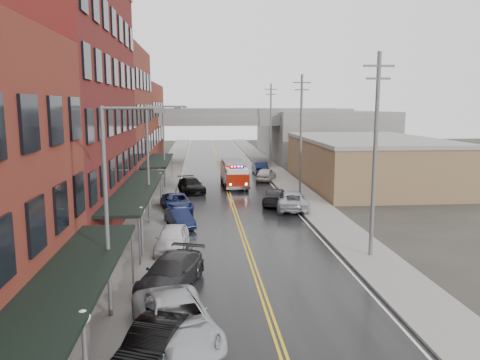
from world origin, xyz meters
TOP-DOWN VIEW (x-y plane):
  - road at (0.00, 30.00)m, footprint 11.00×160.00m
  - sidewalk_left at (-7.30, 30.00)m, footprint 3.00×160.00m
  - sidewalk_right at (7.30, 30.00)m, footprint 3.00×160.00m
  - curb_left at (-5.65, 30.00)m, footprint 0.30×160.00m
  - curb_right at (5.65, 30.00)m, footprint 0.30×160.00m
  - brick_building_b at (-13.30, 23.00)m, footprint 9.00×20.00m
  - brick_building_c at (-13.30, 40.50)m, footprint 9.00×15.00m
  - brick_building_far at (-13.30, 58.00)m, footprint 9.00×20.00m
  - tan_building at (16.00, 40.00)m, footprint 14.00×22.00m
  - right_far_block at (18.00, 70.00)m, footprint 18.00×30.00m
  - awning_0 at (-7.49, 4.00)m, footprint 2.60×16.00m
  - awning_1 at (-7.49, 23.00)m, footprint 2.60×18.00m
  - awning_2 at (-7.49, 40.50)m, footprint 2.60×13.00m
  - globe_lamp_0 at (-6.40, 2.00)m, footprint 0.44×0.44m
  - globe_lamp_1 at (-6.40, 16.00)m, footprint 0.44×0.44m
  - globe_lamp_2 at (-6.40, 30.00)m, footprint 0.44×0.44m
  - street_lamp_0 at (-6.55, 8.00)m, footprint 2.64×0.22m
  - street_lamp_1 at (-6.55, 24.00)m, footprint 2.64×0.22m
  - street_lamp_2 at (-6.55, 40.00)m, footprint 2.64×0.22m
  - utility_pole_0 at (7.20, 15.00)m, footprint 1.80×0.24m
  - utility_pole_1 at (7.20, 35.00)m, footprint 1.80×0.24m
  - utility_pole_2 at (7.20, 55.00)m, footprint 1.80×0.24m
  - overpass at (0.00, 62.00)m, footprint 40.00×10.00m
  - fire_truck at (0.86, 40.11)m, footprint 3.32×7.71m
  - parked_car_left_1 at (-4.65, 4.36)m, footprint 2.85×4.65m
  - parked_car_left_2 at (-3.93, 5.80)m, footprint 4.20×6.51m
  - parked_car_left_3 at (-4.43, 11.30)m, footprint 3.79×5.78m
  - parked_car_left_4 at (-4.71, 17.23)m, footprint 2.17×4.78m
  - parked_car_left_5 at (-4.51, 23.18)m, footprint 2.62×4.29m
  - parked_car_left_6 at (-5.00, 28.80)m, footprint 3.31×5.45m
  - parked_car_left_7 at (-3.84, 37.14)m, footprint 3.39×5.48m
  - parked_car_right_0 at (5.00, 28.20)m, footprint 3.37×6.11m
  - parked_car_right_1 at (3.96, 30.34)m, footprint 3.38×5.51m
  - parked_car_right_2 at (5.00, 43.90)m, footprint 3.28×4.97m
  - parked_car_right_3 at (5.00, 49.64)m, footprint 1.78×4.92m

SIDE VIEW (x-z plane):
  - road at x=0.00m, z-range 0.00..0.02m
  - sidewalk_left at x=-7.30m, z-range 0.00..0.15m
  - sidewalk_right at x=7.30m, z-range 0.00..0.15m
  - curb_left at x=-5.65m, z-range 0.00..0.15m
  - curb_right at x=5.65m, z-range 0.00..0.15m
  - parked_car_left_5 at x=-4.51m, z-range 0.00..1.33m
  - parked_car_left_6 at x=-5.00m, z-range 0.00..1.41m
  - parked_car_left_1 at x=-4.65m, z-range 0.00..1.45m
  - parked_car_left_7 at x=-3.84m, z-range 0.00..1.48m
  - parked_car_right_1 at x=3.96m, z-range 0.00..1.49m
  - parked_car_left_3 at x=-4.43m, z-range 0.00..1.56m
  - parked_car_right_2 at x=5.00m, z-range 0.00..1.57m
  - parked_car_left_4 at x=-4.71m, z-range 0.00..1.59m
  - parked_car_right_3 at x=5.00m, z-range 0.00..1.61m
  - parked_car_right_0 at x=5.00m, z-range 0.00..1.62m
  - parked_car_left_2 at x=-3.93m, z-range 0.00..1.67m
  - fire_truck at x=0.86m, z-range 0.12..2.90m
  - globe_lamp_0 at x=-6.40m, z-range 0.75..3.87m
  - globe_lamp_1 at x=-6.40m, z-range 0.75..3.87m
  - globe_lamp_2 at x=-6.40m, z-range 0.75..3.87m
  - tan_building at x=16.00m, z-range 0.00..5.00m
  - awning_2 at x=-7.49m, z-range 1.44..4.53m
  - awning_0 at x=-7.49m, z-range 1.44..4.53m
  - awning_1 at x=-7.49m, z-range 1.44..4.53m
  - right_far_block at x=18.00m, z-range 0.00..8.00m
  - street_lamp_0 at x=-6.55m, z-range 0.69..9.69m
  - street_lamp_1 at x=-6.55m, z-range 0.69..9.69m
  - street_lamp_2 at x=-6.55m, z-range 0.69..9.69m
  - overpass at x=0.00m, z-range 2.24..9.74m
  - brick_building_far at x=-13.30m, z-range 0.00..12.00m
  - utility_pole_0 at x=7.20m, z-range 0.31..12.31m
  - utility_pole_1 at x=7.20m, z-range 0.31..12.31m
  - utility_pole_2 at x=7.20m, z-range 0.31..12.31m
  - brick_building_c at x=-13.30m, z-range 0.00..15.00m
  - brick_building_b at x=-13.30m, z-range 0.00..18.00m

